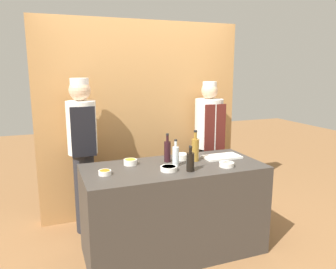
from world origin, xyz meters
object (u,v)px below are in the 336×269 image
Objects in this scene: sauce_bowl_orange at (105,172)px; chef_right at (208,143)px; bottle_wine at (167,151)px; sauce_bowl_white at (181,156)px; bottle_vinegar at (195,149)px; sauce_bowl_yellow at (130,162)px; chef_left at (83,149)px; sauce_bowl_green at (169,168)px; sauce_bowl_brown at (227,164)px; bottle_soy at (190,161)px; bottle_clear at (176,156)px; cutting_board at (222,157)px.

chef_right is at bearing 28.55° from sauce_bowl_orange.
bottle_wine is 0.99m from chef_right.
bottle_vinegar is (0.11, -0.10, 0.09)m from sauce_bowl_white.
sauce_bowl_yellow is at bearing -153.88° from chef_right.
chef_left is (-0.77, 0.60, -0.05)m from bottle_wine.
chef_right is (1.55, -0.00, -0.06)m from chef_left.
sauce_bowl_green is at bearing -9.26° from sauce_bowl_orange.
bottle_wine is at bearing 142.65° from sauce_bowl_brown.
sauce_bowl_yellow is at bearing 171.24° from bottle_vinegar.
bottle_soy is (0.18, -0.08, 0.07)m from sauce_bowl_green.
bottle_wine is at bearing -37.99° from chef_left.
sauce_bowl_brown is 0.99× the size of sauce_bowl_white.
sauce_bowl_orange is 0.70m from bottle_clear.
sauce_bowl_yellow is at bearing 175.67° from bottle_wine.
sauce_bowl_orange is at bearing -165.25° from sauce_bowl_white.
cutting_board is 0.23× the size of chef_left.
sauce_bowl_green is at bearing -162.03° from cutting_board.
bottle_clear is 0.21m from bottle_soy.
chef_left reaches higher than cutting_board.
cutting_board is 1.51m from chef_left.
bottle_vinegar is 0.29m from bottle_wine.
sauce_bowl_brown is 1.10× the size of sauce_bowl_yellow.
bottle_wine is at bearing 71.68° from sauce_bowl_green.
sauce_bowl_brown is 0.45× the size of bottle_vinegar.
sauce_bowl_orange is 0.96m from bottle_vinegar.
sauce_bowl_brown is at bearing -8.44° from sauce_bowl_orange.
cutting_board is at bearing 10.12° from bottle_clear.
bottle_clear is at bearing 45.95° from sauce_bowl_green.
sauce_bowl_green is 1.11m from chef_left.
bottle_soy is at bearing -12.94° from sauce_bowl_orange.
cutting_board is at bearing 30.89° from bottle_soy.
sauce_bowl_brown is 0.08× the size of chef_left.
chef_left is at bearing 127.22° from sauce_bowl_green.
bottle_clear reaches higher than sauce_bowl_brown.
sauce_bowl_green is 0.31m from bottle_wine.
bottle_wine is at bearing 97.79° from bottle_clear.
bottle_clear is at bearing -82.21° from bottle_wine.
chef_left is 1.55m from chef_right.
chef_right is (0.78, 0.60, -0.11)m from bottle_wine.
sauce_bowl_white is 0.40m from sauce_bowl_green.
sauce_bowl_yellow is at bearing 174.61° from cutting_board.
bottle_soy is at bearing -23.83° from sauce_bowl_green.
cutting_board is (1.26, 0.13, -0.01)m from sauce_bowl_orange.
sauce_bowl_brown is at bearing -37.75° from chef_left.
sauce_bowl_brown reaches higher than cutting_board.
bottle_clear is (-0.25, -0.09, -0.02)m from bottle_vinegar.
sauce_bowl_white reaches higher than sauce_bowl_orange.
bottle_wine is 0.38m from bottle_soy.
chef_left is (-1.04, 0.67, -0.06)m from bottle_vinegar.
bottle_soy is at bearing -48.52° from chef_left.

